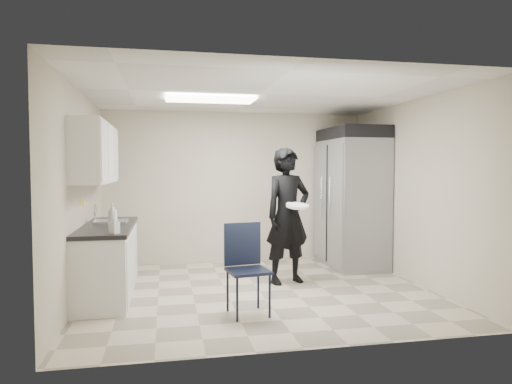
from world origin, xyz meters
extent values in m
plane|color=#C2B199|center=(0.00, 0.00, 0.00)|extent=(4.50, 4.50, 0.00)
plane|color=silver|center=(0.00, 0.00, 2.60)|extent=(4.50, 4.50, 0.00)
plane|color=beige|center=(0.00, 2.00, 1.30)|extent=(4.50, 0.00, 4.50)
plane|color=beige|center=(-2.25, 0.00, 1.30)|extent=(0.00, 4.00, 4.00)
plane|color=beige|center=(2.25, 0.00, 1.30)|extent=(0.00, 4.00, 4.00)
cube|color=white|center=(-0.60, 0.40, 2.57)|extent=(1.20, 0.60, 0.02)
cube|color=silver|center=(-1.95, 0.20, 0.43)|extent=(0.60, 1.90, 0.86)
cube|color=black|center=(-1.95, 0.20, 0.89)|extent=(0.64, 1.95, 0.05)
cube|color=gray|center=(-1.93, 0.45, 0.87)|extent=(0.42, 0.40, 0.14)
cylinder|color=silver|center=(-2.13, 0.45, 1.02)|extent=(0.02, 0.02, 0.24)
cube|color=silver|center=(-2.08, 0.20, 1.83)|extent=(0.35, 1.80, 0.75)
cube|color=black|center=(-2.14, 1.35, 1.62)|extent=(0.22, 0.30, 0.35)
cube|color=yellow|center=(-2.24, 0.10, 1.22)|extent=(0.00, 0.12, 0.07)
cube|color=yellow|center=(-2.24, 0.30, 1.18)|extent=(0.00, 0.12, 0.07)
cube|color=gray|center=(1.83, 1.27, 1.05)|extent=(0.80, 1.35, 2.10)
cube|color=black|center=(1.83, 1.27, 2.20)|extent=(0.80, 1.35, 0.20)
cube|color=black|center=(-0.32, -0.92, 0.49)|extent=(0.50, 0.50, 0.98)
imported|color=black|center=(0.49, 0.38, 0.96)|extent=(0.81, 0.65, 1.92)
cylinder|color=white|center=(0.56, 0.14, 1.12)|extent=(0.39, 0.39, 0.04)
imported|color=white|center=(-1.85, -0.09, 1.06)|extent=(0.13, 0.13, 0.30)
imported|color=#ADAFB9|center=(-1.77, -0.64, 1.01)|extent=(0.13, 0.13, 0.20)
camera|label=1|loc=(-1.21, -5.86, 1.64)|focal=32.00mm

